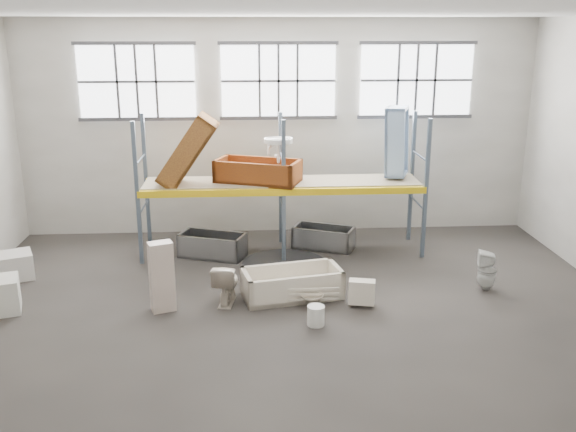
{
  "coord_description": "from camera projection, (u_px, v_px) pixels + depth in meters",
  "views": [
    {
      "loc": [
        -0.73,
        -9.85,
        4.81
      ],
      "look_at": [
        0.0,
        1.5,
        1.4
      ],
      "focal_mm": 39.68,
      "sensor_mm": 36.0,
      "label": 1
    }
  ],
  "objects": [
    {
      "name": "floor",
      "position": [
        294.0,
        322.0,
        10.86
      ],
      "size": [
        12.0,
        10.0,
        0.1
      ],
      "primitive_type": "cube",
      "color": "#443F3B",
      "rests_on": "ground"
    },
    {
      "name": "ceiling",
      "position": [
        294.0,
        9.0,
        9.39
      ],
      "size": [
        12.0,
        10.0,
        0.1
      ],
      "primitive_type": "cube",
      "color": "silver",
      "rests_on": "ground"
    },
    {
      "name": "wall_back",
      "position": [
        278.0,
        128.0,
        14.95
      ],
      "size": [
        12.0,
        0.1,
        5.0
      ],
      "primitive_type": "cube",
      "color": "#A4A197",
      "rests_on": "ground"
    },
    {
      "name": "wall_front",
      "position": [
        338.0,
        315.0,
        5.3
      ],
      "size": [
        12.0,
        0.1,
        5.0
      ],
      "primitive_type": "cube",
      "color": "#A29F96",
      "rests_on": "ground"
    },
    {
      "name": "window_left",
      "position": [
        137.0,
        82.0,
        14.34
      ],
      "size": [
        2.6,
        0.04,
        1.6
      ],
      "primitive_type": "cube",
      "color": "white",
      "rests_on": "wall_back"
    },
    {
      "name": "window_mid",
      "position": [
        278.0,
        81.0,
        14.53
      ],
      "size": [
        2.6,
        0.04,
        1.6
      ],
      "primitive_type": "cube",
      "color": "white",
      "rests_on": "wall_back"
    },
    {
      "name": "window_right",
      "position": [
        416.0,
        80.0,
        14.73
      ],
      "size": [
        2.6,
        0.04,
        1.6
      ],
      "primitive_type": "cube",
      "color": "white",
      "rests_on": "wall_back"
    },
    {
      "name": "rack_upright_la",
      "position": [
        137.0,
        194.0,
        13.0
      ],
      "size": [
        0.08,
        0.08,
        3.0
      ],
      "primitive_type": "cube",
      "color": "slate",
      "rests_on": "floor"
    },
    {
      "name": "rack_upright_lb",
      "position": [
        146.0,
        181.0,
        14.15
      ],
      "size": [
        0.08,
        0.08,
        3.0
      ],
      "primitive_type": "cube",
      "color": "slate",
      "rests_on": "floor"
    },
    {
      "name": "rack_upright_ma",
      "position": [
        284.0,
        192.0,
        13.18
      ],
      "size": [
        0.08,
        0.08,
        3.0
      ],
      "primitive_type": "cube",
      "color": "slate",
      "rests_on": "floor"
    },
    {
      "name": "rack_upright_mb",
      "position": [
        281.0,
        179.0,
        14.33
      ],
      "size": [
        0.08,
        0.08,
        3.0
      ],
      "primitive_type": "cube",
      "color": "slate",
      "rests_on": "floor"
    },
    {
      "name": "rack_upright_ra",
      "position": [
        426.0,
        190.0,
        13.37
      ],
      "size": [
        0.08,
        0.08,
        3.0
      ],
      "primitive_type": "cube",
      "color": "slate",
      "rests_on": "floor"
    },
    {
      "name": "rack_upright_rb",
      "position": [
        412.0,
        177.0,
        14.51
      ],
      "size": [
        0.08,
        0.08,
        3.0
      ],
      "primitive_type": "cube",
      "color": "slate",
      "rests_on": "floor"
    },
    {
      "name": "rack_beam_front",
      "position": [
        284.0,
        192.0,
        13.18
      ],
      "size": [
        6.0,
        0.1,
        0.14
      ],
      "primitive_type": "cube",
      "color": "yellow",
      "rests_on": "floor"
    },
    {
      "name": "rack_beam_back",
      "position": [
        281.0,
        179.0,
        14.33
      ],
      "size": [
        6.0,
        0.1,
        0.14
      ],
      "primitive_type": "cube",
      "color": "yellow",
      "rests_on": "floor"
    },
    {
      "name": "shelf_deck",
      "position": [
        282.0,
        182.0,
        13.73
      ],
      "size": [
        5.9,
        1.1,
        0.03
      ],
      "primitive_type": "cube",
      "color": "gray",
      "rests_on": "floor"
    },
    {
      "name": "wet_patch",
      "position": [
        284.0,
        263.0,
        13.42
      ],
      "size": [
        1.8,
        1.8,
        0.0
      ],
      "primitive_type": "cylinder",
      "color": "black",
      "rests_on": "floor"
    },
    {
      "name": "bathtub_beige",
      "position": [
        292.0,
        283.0,
        11.71
      ],
      "size": [
        1.92,
        1.19,
        0.53
      ],
      "primitive_type": null,
      "rotation": [
        0.0,
        0.0,
        0.2
      ],
      "color": "beige",
      "rests_on": "floor"
    },
    {
      "name": "cistern_spare",
      "position": [
        362.0,
        292.0,
        11.28
      ],
      "size": [
        0.5,
        0.32,
        0.44
      ],
      "primitive_type": "cube",
      "rotation": [
        0.0,
        0.0,
        -0.22
      ],
      "color": "beige",
      "rests_on": "bathtub_beige"
    },
    {
      "name": "sink_in_tub",
      "position": [
        312.0,
        298.0,
        11.32
      ],
      "size": [
        0.52,
        0.52,
        0.14
      ],
      "primitive_type": "imported",
      "rotation": [
        0.0,
        0.0,
        0.29
      ],
      "color": "beige",
      "rests_on": "bathtub_beige"
    },
    {
      "name": "toilet_beige",
      "position": [
        226.0,
        283.0,
        11.42
      ],
      "size": [
        0.54,
        0.8,
        0.76
      ],
      "primitive_type": "imported",
      "rotation": [
        0.0,
        0.0,
        2.98
      ],
      "color": "beige",
      "rests_on": "floor"
    },
    {
      "name": "cistern_tall",
      "position": [
        162.0,
        277.0,
        11.03
      ],
      "size": [
        0.47,
        0.38,
        1.26
      ],
      "primitive_type": "cube",
      "rotation": [
        0.0,
        0.0,
        0.34
      ],
      "color": "beige",
      "rests_on": "floor"
    },
    {
      "name": "toilet_white",
      "position": [
        487.0,
        270.0,
        11.98
      ],
      "size": [
        0.43,
        0.43,
        0.77
      ],
      "primitive_type": "imported",
      "rotation": [
        0.0,
        0.0,
        -1.83
      ],
      "color": "silver",
      "rests_on": "floor"
    },
    {
      "name": "steel_tub_left",
      "position": [
        212.0,
        245.0,
        13.75
      ],
      "size": [
        1.53,
        1.09,
        0.51
      ],
      "primitive_type": null,
      "rotation": [
        0.0,
        0.0,
        -0.35
      ],
      "color": "#94969B",
      "rests_on": "floor"
    },
    {
      "name": "steel_tub_right",
      "position": [
        324.0,
        237.0,
        14.3
      ],
      "size": [
        1.46,
        1.1,
        0.49
      ],
      "primitive_type": null,
      "rotation": [
        0.0,
        0.0,
        -0.41
      ],
      "color": "#9B9EA2",
      "rests_on": "floor"
    },
    {
      "name": "rust_tub_flat",
      "position": [
        258.0,
        171.0,
        13.61
      ],
      "size": [
        1.95,
        1.4,
        0.5
      ],
      "primitive_type": null,
      "rotation": [
        0.0,
        0.0,
        -0.36
      ],
      "color": "#823B0D",
      "rests_on": "shelf_deck"
    },
    {
      "name": "rust_tub_tilted",
      "position": [
        188.0,
        152.0,
        13.24
      ],
      "size": [
        1.36,
        0.84,
        1.61
      ],
      "primitive_type": null,
      "rotation": [
        0.0,
        -0.96,
        -0.05
      ],
      "color": "#9A6421",
      "rests_on": "shelf_deck"
    },
    {
      "name": "sink_on_shelf",
      "position": [
        278.0,
        161.0,
        13.28
      ],
      "size": [
        0.69,
        0.59,
        0.54
      ],
      "primitive_type": "imported",
      "rotation": [
        0.0,
        0.0,
        0.23
      ],
      "color": "white",
      "rests_on": "rust_tub_flat"
    },
    {
      "name": "blue_tub_upright",
      "position": [
        397.0,
        142.0,
        13.82
      ],
      "size": [
        0.7,
        0.83,
        1.51
      ],
      "primitive_type": null,
      "rotation": [
        0.0,
        1.54,
        -0.38
      ],
      "color": "#8CABD0",
      "rests_on": "shelf_deck"
    },
    {
      "name": "bucket",
      "position": [
        316.0,
        315.0,
        10.61
      ],
      "size": [
        0.31,
        0.31,
        0.34
      ],
      "primitive_type": "cylinder",
      "rotation": [
        0.0,
        0.0,
        0.08
      ],
      "color": "silver",
      "rests_on": "floor"
    },
    {
      "name": "carton_far",
      "position": [
        16.0,
        265.0,
        12.58
      ],
      "size": [
        0.81,
        0.81,
        0.52
      ],
      "primitive_type": "cube",
      "rotation": [
        0.0,
        0.0,
        0.4
      ],
      "color": "beige",
      "rests_on": "floor"
    }
  ]
}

